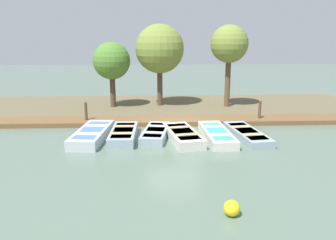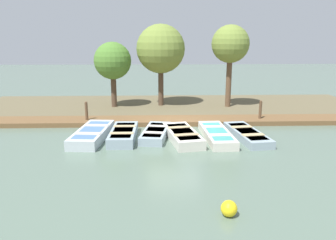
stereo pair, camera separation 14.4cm
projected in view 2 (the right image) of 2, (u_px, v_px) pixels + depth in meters
The scene contains 15 objects.
ground_plane at pixel (174, 131), 15.36m from camera, with size 80.00×80.00×0.00m, color #566B5B.
shore_bank at pixel (170, 107), 20.19m from camera, with size 8.00×24.00×0.13m.
dock_walkway at pixel (173, 121), 16.73m from camera, with size 1.55×23.13×0.23m.
rowboat_0 at pixel (92, 134), 14.06m from camera, with size 3.52×1.50×0.44m.
rowboat_1 at pixel (123, 134), 14.06m from camera, with size 2.94×1.09×0.43m.
rowboat_2 at pixel (156, 133), 14.35m from camera, with size 2.94×1.41×0.37m.
rowboat_3 at pixel (182, 135), 13.89m from camera, with size 3.23×1.63×0.42m.
rowboat_4 at pixel (217, 134), 14.10m from camera, with size 3.48×1.17×0.38m.
rowboat_5 at pixel (247, 134), 14.18m from camera, with size 3.42×1.43×0.35m.
mooring_post_near at pixel (87, 113), 16.36m from camera, with size 0.14×0.14×1.17m.
mooring_post_far at pixel (260, 112), 16.64m from camera, with size 0.14×0.14×1.17m.
buoy at pixel (229, 208), 7.94m from camera, with size 0.41×0.41×0.41m.
park_tree_far_left at pixel (113, 61), 19.47m from camera, with size 2.22×2.22×4.02m.
park_tree_left at pixel (161, 49), 19.74m from camera, with size 2.94×2.94×5.06m.
park_tree_center at pixel (230, 45), 19.28m from camera, with size 2.23×2.23×5.00m.
Camera 2 is at (14.76, -0.79, 4.22)m, focal length 35.00 mm.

